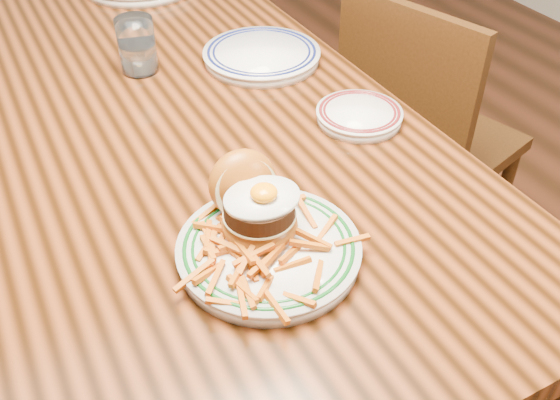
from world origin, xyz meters
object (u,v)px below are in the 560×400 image
main_plate (264,233)px  side_plate (359,115)px  chair_right (420,137)px  table (163,144)px

main_plate → side_plate: size_ratio=1.68×
chair_right → main_plate: 0.91m
chair_right → main_plate: size_ratio=3.14×
table → side_plate: size_ratio=10.10×
table → chair_right: 0.73m
chair_right → main_plate: bearing=18.3°
table → main_plate: (0.00, -0.45, 0.12)m
table → side_plate: bearing=-35.9°
table → chair_right: bearing=2.1°
chair_right → side_plate: 0.56m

